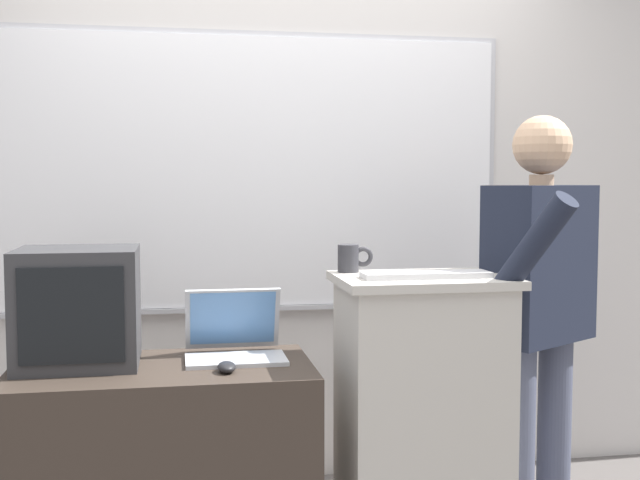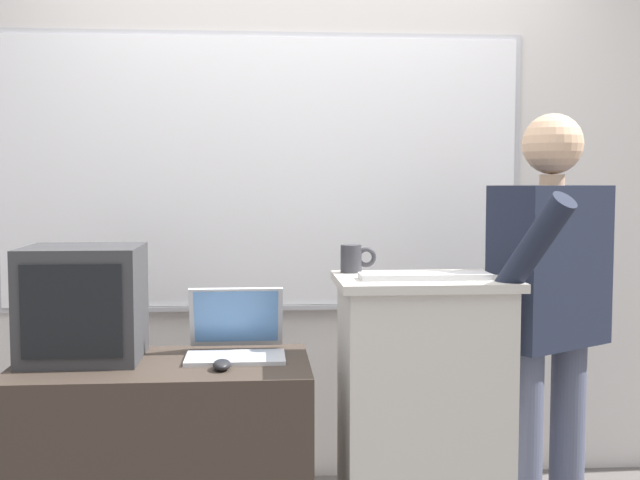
{
  "view_description": "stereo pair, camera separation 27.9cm",
  "coord_description": "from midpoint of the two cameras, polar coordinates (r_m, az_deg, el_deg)",
  "views": [
    {
      "loc": [
        -0.48,
        -2.31,
        1.38
      ],
      "look_at": [
        0.02,
        0.44,
        1.17
      ],
      "focal_mm": 45.0,
      "sensor_mm": 36.0,
      "label": 1
    },
    {
      "loc": [
        -0.2,
        -2.34,
        1.38
      ],
      "look_at": [
        0.02,
        0.44,
        1.17
      ],
      "focal_mm": 45.0,
      "sensor_mm": 36.0,
      "label": 2
    }
  ],
  "objects": [
    {
      "name": "lectern_podium",
      "position": [
        2.91,
        10.08,
        -12.87
      ],
      "size": [
        0.6,
        0.45,
        1.05
      ],
      "color": "#BCB7AD",
      "rests_on": "ground_plane"
    },
    {
      "name": "back_wall",
      "position": [
        3.7,
        0.66,
        3.9
      ],
      "size": [
        6.4,
        0.17,
        2.71
      ],
      "color": "silver",
      "rests_on": "ground_plane"
    },
    {
      "name": "crt_monitor",
      "position": [
        2.87,
        -13.83,
        -4.4
      ],
      "size": [
        0.4,
        0.37,
        0.4
      ],
      "color": "#333335",
      "rests_on": "side_desk"
    },
    {
      "name": "laptop",
      "position": [
        2.88,
        -3.24,
        -6.84
      ],
      "size": [
        0.35,
        0.3,
        0.24
      ],
      "color": "#B7BABF",
      "rests_on": "side_desk"
    },
    {
      "name": "person_presenter",
      "position": [
        3.08,
        18.58,
        -4.17
      ],
      "size": [
        0.61,
        0.7,
        1.62
      ],
      "rotation": [
        0.0,
        0.0,
        0.54
      ],
      "color": "#474C60",
      "rests_on": "ground_plane"
    },
    {
      "name": "computer_mouse_by_laptop",
      "position": [
        2.68,
        -4.01,
        -8.88
      ],
      "size": [
        0.06,
        0.1,
        0.03
      ],
      "color": "black",
      "rests_on": "side_desk"
    },
    {
      "name": "wireless_keyboard",
      "position": [
        2.75,
        10.39,
        -2.56
      ],
      "size": [
        0.44,
        0.12,
        0.02
      ],
      "color": "silver",
      "rests_on": "lectern_podium"
    },
    {
      "name": "side_desk",
      "position": [
        2.91,
        -8.28,
        -15.91
      ],
      "size": [
        1.01,
        0.55,
        0.76
      ],
      "color": "#382D26",
      "rests_on": "ground_plane"
    },
    {
      "name": "coffee_mug",
      "position": [
        2.9,
        5.13,
        -1.33
      ],
      "size": [
        0.13,
        0.08,
        0.1
      ],
      "color": "#333338",
      "rests_on": "lectern_podium"
    }
  ]
}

